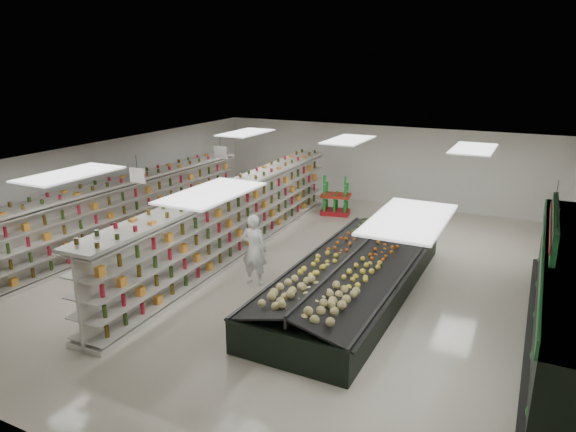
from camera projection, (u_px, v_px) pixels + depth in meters
The scene contains 15 objects.
floor at pixel (297, 269), 14.67m from camera, with size 16.00×16.00×0.00m, color beige.
ceiling at pixel (297, 158), 13.74m from camera, with size 14.00×16.00×0.02m, color white.
wall_back at pixel (380, 165), 21.06m from camera, with size 14.00×0.02×3.20m, color white.
wall_front at pixel (57, 360), 7.35m from camera, with size 14.00×0.02×3.20m, color white.
wall_left at pixel (108, 188), 17.18m from camera, with size 0.02×16.00×3.20m, color white.
produce_wall_case at pixel (559, 294), 10.25m from camera, with size 0.93×8.00×2.20m.
aisle_sign_near at pixel (138, 175), 13.77m from camera, with size 0.52×0.06×0.75m.
aisle_sign_far at pixel (220, 152), 17.20m from camera, with size 0.52×0.06×0.75m.
hortifruti_banner at pixel (554, 225), 9.96m from camera, with size 0.12×3.20×0.95m.
gondola_left at pixel (119, 216), 16.34m from camera, with size 1.26×12.03×2.08m.
gondola_center at pixel (236, 221), 15.66m from camera, with size 1.42×12.61×2.18m.
produce_island at pixel (353, 275), 12.97m from camera, with size 2.84×7.68×1.14m.
soda_endcap at pixel (336, 197), 19.67m from camera, with size 1.24×0.96×1.42m.
shopper_main at pixel (254, 250), 13.43m from camera, with size 0.70×0.46×1.93m, color white.
shopper_background at pixel (259, 191), 20.31m from camera, with size 0.71×0.44×1.47m, color #9F8762.
Camera 1 is at (5.83, -12.29, 5.72)m, focal length 32.00 mm.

